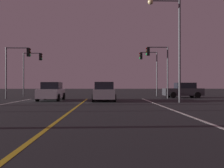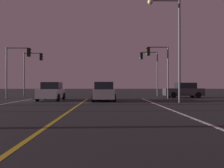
{
  "view_description": "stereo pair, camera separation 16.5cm",
  "coord_description": "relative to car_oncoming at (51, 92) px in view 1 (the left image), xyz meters",
  "views": [
    {
      "loc": [
        1.9,
        1.28,
        1.42
      ],
      "look_at": [
        2.52,
        24.95,
        1.53
      ],
      "focal_mm": 39.51,
      "sensor_mm": 36.0,
      "label": 1
    },
    {
      "loc": [
        2.06,
        1.28,
        1.42
      ],
      "look_at": [
        2.52,
        24.95,
        1.53
      ],
      "focal_mm": 39.51,
      "sensor_mm": 36.0,
      "label": 2
    }
  ],
  "objects": [
    {
      "name": "car_ahead_far",
      "position": [
        4.89,
        -1.08,
        0.0
      ],
      "size": [
        2.02,
        4.3,
        1.7
      ],
      "rotation": [
        0.0,
        0.0,
        1.57
      ],
      "color": "black",
      "rests_on": "ground"
    },
    {
      "name": "traffic_light_near_left",
      "position": [
        -4.18,
        3.06,
        3.15
      ],
      "size": [
        2.64,
        0.36,
        5.38
      ],
      "color": "#4C4C51",
      "rests_on": "ground"
    },
    {
      "name": "lane_edge_right",
      "position": [
        8.85,
        -13.83,
        -0.82
      ],
      "size": [
        0.16,
        32.79,
        0.01
      ],
      "primitive_type": "cube",
      "color": "silver",
      "rests_on": "ground"
    },
    {
      "name": "traffic_light_far_left",
      "position": [
        -4.29,
        8.56,
        3.25
      ],
      "size": [
        2.45,
        0.36,
        5.54
      ],
      "color": "#4C4C51",
      "rests_on": "ground"
    },
    {
      "name": "lane_center_divider",
      "position": [
        3.11,
        -13.83,
        -0.82
      ],
      "size": [
        0.16,
        32.79,
        0.01
      ],
      "primitive_type": "cube",
      "color": "gold",
      "rests_on": "ground"
    },
    {
      "name": "traffic_light_near_right",
      "position": [
        10.54,
        3.06,
        3.23
      ],
      "size": [
        2.41,
        0.36,
        5.51
      ],
      "rotation": [
        0.0,
        0.0,
        3.14
      ],
      "color": "#4C4C51",
      "rests_on": "ground"
    },
    {
      "name": "car_oncoming",
      "position": [
        0.0,
        0.0,
        0.0
      ],
      "size": [
        2.02,
        4.3,
        1.7
      ],
      "rotation": [
        0.0,
        0.0,
        -1.57
      ],
      "color": "black",
      "rests_on": "ground"
    },
    {
      "name": "street_lamp_right_far",
      "position": [
        10.46,
        -2.99,
        4.55
      ],
      "size": [
        2.7,
        0.44,
        8.47
      ],
      "rotation": [
        0.0,
        0.0,
        3.14
      ],
      "color": "#4C4C51",
      "rests_on": "ground"
    },
    {
      "name": "traffic_light_far_right",
      "position": [
        10.58,
        8.56,
        3.35
      ],
      "size": [
        2.36,
        0.36,
        5.7
      ],
      "rotation": [
        0.0,
        0.0,
        3.14
      ],
      "color": "#4C4C51",
      "rests_on": "ground"
    },
    {
      "name": "car_crossing_side",
      "position": [
        13.82,
        4.71,
        0.0
      ],
      "size": [
        4.3,
        2.02,
        1.7
      ],
      "rotation": [
        0.0,
        0.0,
        3.14
      ],
      "color": "black",
      "rests_on": "ground"
    }
  ]
}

